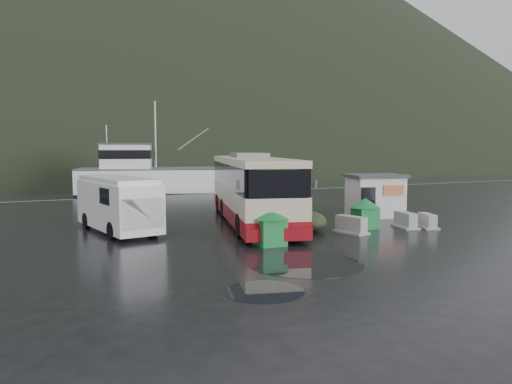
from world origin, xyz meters
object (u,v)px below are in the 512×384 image
coach_bus (252,223)px  jersey_barrier_b (351,233)px  waste_bin_right (365,228)px  jersey_barrier_c (405,228)px  jersey_barrier_a (427,228)px  waste_bin_left (270,245)px  ticket_kiosk (375,217)px  fishing_trawler (184,186)px  dome_tent (307,230)px  white_van (119,232)px

coach_bus → jersey_barrier_b: coach_bus is taller
waste_bin_right → jersey_barrier_c: bearing=-20.8°
coach_bus → jersey_barrier_a: 9.07m
waste_bin_right → jersey_barrier_a: (2.94, -1.28, 0.00)m
waste_bin_left → ticket_kiosk: bearing=27.0°
coach_bus → jersey_barrier_a: coach_bus is taller
fishing_trawler → dome_tent: bearing=-80.1°
ticket_kiosk → waste_bin_left: bearing=-140.2°
ticket_kiosk → jersey_barrier_b: size_ratio=1.94×
ticket_kiosk → jersey_barrier_c: ticket_kiosk is taller
waste_bin_left → ticket_kiosk: size_ratio=0.50×
waste_bin_left → jersey_barrier_a: waste_bin_left is taller
waste_bin_right → dome_tent: size_ratio=0.62×
ticket_kiosk → white_van: bearing=-172.4°
jersey_barrier_c → white_van: bearing=158.5°
white_van → fishing_trawler: fishing_trawler is taller
ticket_kiosk → jersey_barrier_b: bearing=-127.0°
jersey_barrier_a → fishing_trawler: fishing_trawler is taller
coach_bus → jersey_barrier_c: (6.24, -4.99, 0.00)m
jersey_barrier_b → jersey_barrier_c: size_ratio=1.04×
waste_bin_left → dome_tent: (3.37, 2.43, 0.00)m
coach_bus → fishing_trawler: fishing_trawler is taller
fishing_trawler → waste_bin_right: bearing=-74.5°
waste_bin_left → fishing_trawler: size_ratio=0.06×
waste_bin_right → fishing_trawler: size_ratio=0.06×
waste_bin_left → jersey_barrier_a: 9.27m
dome_tent → jersey_barrier_b: size_ratio=1.50×
waste_bin_left → waste_bin_right: size_ratio=1.05×
jersey_barrier_c → coach_bus: bearing=141.4°
waste_bin_left → dome_tent: waste_bin_left is taller
ticket_kiosk → jersey_barrier_b: ticket_kiosk is taller
jersey_barrier_a → waste_bin_right: bearing=156.6°
waste_bin_left → jersey_barrier_b: 4.87m
waste_bin_left → jersey_barrier_b: waste_bin_left is taller
coach_bus → waste_bin_left: coach_bus is taller
jersey_barrier_a → jersey_barrier_c: size_ratio=0.91×
dome_tent → jersey_barrier_b: dome_tent is taller
white_van → ticket_kiosk: 14.63m
waste_bin_right → dome_tent: 3.03m
waste_bin_right → waste_bin_left: bearing=-164.8°
coach_bus → jersey_barrier_c: size_ratio=8.47×
white_van → dome_tent: white_van is taller
coach_bus → waste_bin_left: (-2.06, -5.96, 0.00)m
waste_bin_right → jersey_barrier_b: waste_bin_right is taller
waste_bin_left → dome_tent: size_ratio=0.65×
ticket_kiosk → jersey_barrier_b: 6.24m
waste_bin_left → jersey_barrier_b: size_ratio=0.98×
white_van → ticket_kiosk: (14.57, -1.34, 0.00)m
dome_tent → jersey_barrier_c: size_ratio=1.56×
waste_bin_right → jersey_barrier_c: (1.98, -0.75, 0.00)m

